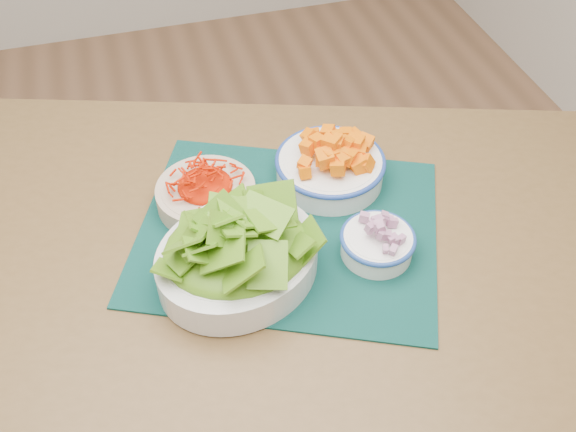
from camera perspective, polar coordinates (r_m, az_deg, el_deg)
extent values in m
plane|color=#A0714D|center=(1.74, -11.49, -18.19)|extent=(4.00, 4.00, 0.00)
cube|color=brown|center=(1.05, -3.10, -5.37)|extent=(1.54, 1.26, 0.04)
cylinder|color=brown|center=(1.72, -22.06, -2.34)|extent=(0.06, 0.06, 0.71)
cylinder|color=brown|center=(1.66, 19.76, -3.53)|extent=(0.06, 0.06, 0.71)
cube|color=black|center=(1.08, 0.00, -1.18)|extent=(0.62, 0.57, 0.00)
cylinder|color=#C7B094|center=(1.12, -7.28, 1.82)|extent=(0.19, 0.19, 0.04)
ellipsoid|color=red|center=(1.10, -7.44, 3.08)|extent=(0.15, 0.15, 0.03)
cylinder|color=white|center=(1.16, 3.74, 4.17)|extent=(0.22, 0.22, 0.05)
torus|color=navy|center=(1.14, 3.78, 4.92)|extent=(0.20, 0.20, 0.01)
ellipsoid|color=#FF7100|center=(1.13, 3.85, 5.90)|extent=(0.17, 0.17, 0.04)
ellipsoid|color=#366F0C|center=(0.95, -4.65, -1.70)|extent=(0.23, 0.20, 0.07)
cylinder|color=white|center=(1.04, 7.92, -2.52)|extent=(0.13, 0.13, 0.04)
torus|color=navy|center=(1.03, 8.01, -1.93)|extent=(0.12, 0.12, 0.01)
ellipsoid|color=#7A1D4F|center=(1.02, 8.09, -1.38)|extent=(0.10, 0.10, 0.02)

